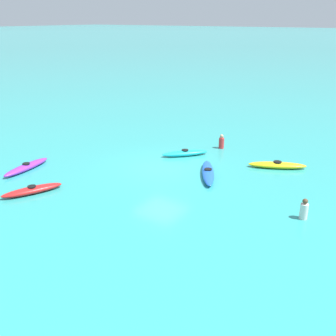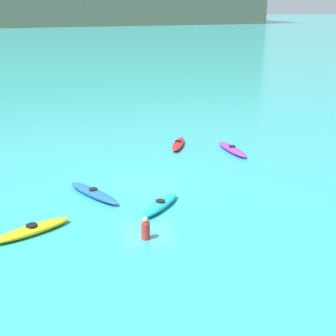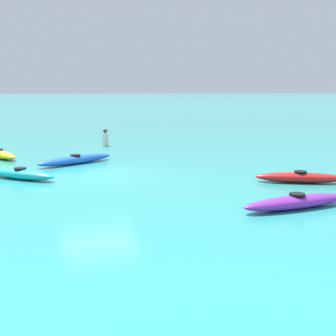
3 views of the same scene
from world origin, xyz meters
name	(u,v)px [view 3 (image 3 of 3)]	position (x,y,z in m)	size (l,w,h in m)	color
ground_plane	(97,175)	(0.00, 0.00, 0.00)	(600.00, 600.00, 0.00)	teal
kayak_cyan	(20,174)	(0.07, -2.50, 0.16)	(2.25, 2.45, 0.37)	#19B7C6
kayak_red	(300,177)	(2.98, 5.96, 0.16)	(1.60, 2.77, 0.37)	red
kayak_purple	(297,202)	(5.74, 4.21, 0.16)	(1.05, 3.11, 0.37)	purple
kayak_blue	(76,160)	(-2.56, -0.56, 0.16)	(2.30, 3.21, 0.37)	blue
person_by_kayaks	(105,138)	(-7.99, 1.32, 0.39)	(0.33, 0.33, 0.88)	silver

